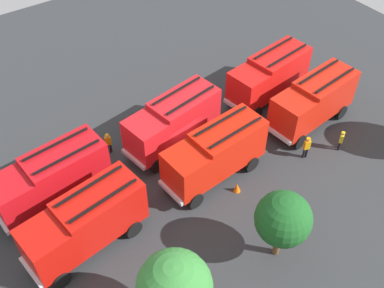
% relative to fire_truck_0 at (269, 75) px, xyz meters
% --- Properties ---
extents(ground_plane, '(55.22, 55.22, 0.00)m').
position_rel_fire_truck_0_xyz_m(ground_plane, '(8.83, 2.15, -2.15)').
color(ground_plane, '#2D3033').
extents(fire_truck_0, '(7.45, 3.48, 3.88)m').
position_rel_fire_truck_0_xyz_m(fire_truck_0, '(0.00, 0.00, 0.00)').
color(fire_truck_0, red).
rests_on(fire_truck_0, ground).
extents(fire_truck_1, '(7.49, 3.64, 3.88)m').
position_rel_fire_truck_0_xyz_m(fire_truck_1, '(9.01, 0.16, 0.00)').
color(fire_truck_1, red).
rests_on(fire_truck_1, ground).
extents(fire_truck_2, '(7.39, 3.27, 3.88)m').
position_rel_fire_truck_0_xyz_m(fire_truck_2, '(17.92, 0.21, 0.00)').
color(fire_truck_2, red).
rests_on(fire_truck_2, ground).
extents(fire_truck_3, '(7.41, 3.34, 3.88)m').
position_rel_fire_truck_0_xyz_m(fire_truck_3, '(-0.55, 4.16, 0.00)').
color(fire_truck_3, red).
rests_on(fire_truck_3, ground).
extents(fire_truck_4, '(7.36, 3.19, 3.88)m').
position_rel_fire_truck_0_xyz_m(fire_truck_4, '(8.50, 4.28, 0.00)').
color(fire_truck_4, red).
rests_on(fire_truck_4, ground).
extents(fire_truck_5, '(7.45, 3.50, 3.88)m').
position_rel_fire_truck_0_xyz_m(fire_truck_5, '(17.68, 4.39, 0.00)').
color(fire_truck_5, red).
rests_on(fire_truck_5, ground).
extents(firefighter_0, '(0.46, 0.47, 1.82)m').
position_rel_fire_truck_0_xyz_m(firefighter_0, '(8.41, -2.56, -1.12)').
color(firefighter_0, black).
rests_on(firefighter_0, ground).
extents(firefighter_1, '(0.48, 0.36, 1.81)m').
position_rel_fire_truck_0_xyz_m(firefighter_1, '(2.32, 6.58, -1.13)').
color(firefighter_1, black).
rests_on(firefighter_1, ground).
extents(firefighter_2, '(0.48, 0.43, 1.60)m').
position_rel_fire_truck_0_xyz_m(firefighter_2, '(-0.26, 7.41, -1.26)').
color(firefighter_2, black).
rests_on(firefighter_2, ground).
extents(firefighter_3, '(0.48, 0.41, 1.67)m').
position_rel_fire_truck_0_xyz_m(firefighter_3, '(13.23, -1.72, -1.22)').
color(firefighter_3, black).
rests_on(firefighter_3, ground).
extents(tree_1, '(3.11, 3.11, 4.82)m').
position_rel_fire_truck_0_xyz_m(tree_1, '(9.21, 11.10, 1.09)').
color(tree_1, brown).
rests_on(tree_1, ground).
extents(tree_2, '(3.59, 3.59, 5.56)m').
position_rel_fire_truck_0_xyz_m(tree_2, '(16.21, 11.25, 1.59)').
color(tree_2, brown).
rests_on(tree_2, ground).
extents(traffic_cone_0, '(0.48, 0.48, 0.68)m').
position_rel_fire_truck_0_xyz_m(traffic_cone_0, '(8.13, 6.23, -1.81)').
color(traffic_cone_0, '#F2600C').
rests_on(traffic_cone_0, ground).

